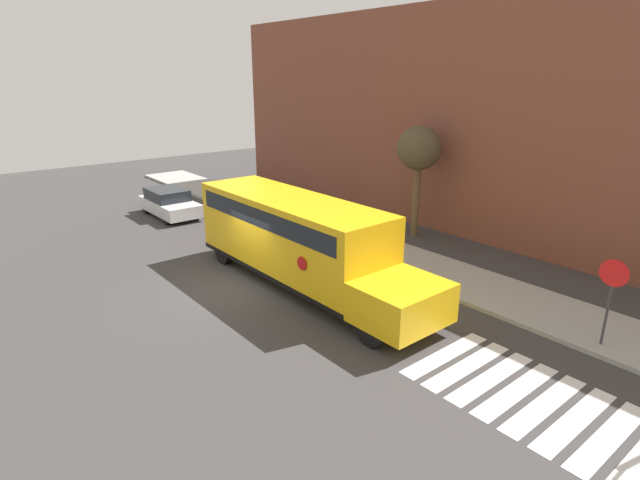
% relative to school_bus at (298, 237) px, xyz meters
% --- Properties ---
extents(ground_plane, '(60.00, 60.00, 0.00)m').
position_rel_school_bus_xyz_m(ground_plane, '(-1.15, -1.87, -1.78)').
color(ground_plane, '#3A3838').
extents(sidewalk_strip, '(44.00, 3.00, 0.15)m').
position_rel_school_bus_xyz_m(sidewalk_strip, '(-1.15, 4.63, -1.70)').
color(sidewalk_strip, '#9E9E99').
rests_on(sidewalk_strip, ground).
extents(building_backdrop, '(32.00, 4.00, 10.35)m').
position_rel_school_bus_xyz_m(building_backdrop, '(-1.15, 11.13, 3.40)').
color(building_backdrop, brown).
rests_on(building_backdrop, ground).
extents(crosswalk_stripes, '(5.40, 3.20, 0.01)m').
position_rel_school_bus_xyz_m(crosswalk_stripes, '(8.92, 0.13, -1.78)').
color(crosswalk_stripes, white).
rests_on(crosswalk_stripes, ground).
extents(school_bus, '(10.73, 2.57, 3.12)m').
position_rel_school_bus_xyz_m(school_bus, '(0.00, 0.00, 0.00)').
color(school_bus, yellow).
rests_on(school_bus, ground).
extents(parked_car, '(4.26, 1.84, 1.44)m').
position_rel_school_bus_xyz_m(parked_car, '(-11.69, 0.17, -1.06)').
color(parked_car, silver).
rests_on(parked_car, ground).
extents(stop_sign, '(0.75, 0.10, 2.65)m').
position_rel_school_bus_xyz_m(stop_sign, '(8.99, 3.69, -0.00)').
color(stop_sign, '#38383A').
rests_on(stop_sign, ground).
extents(tree_near_sidewalk, '(1.99, 1.99, 5.10)m').
position_rel_school_bus_xyz_m(tree_near_sidewalk, '(-1.11, 7.69, 2.21)').
color(tree_near_sidewalk, brown).
rests_on(tree_near_sidewalk, ground).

